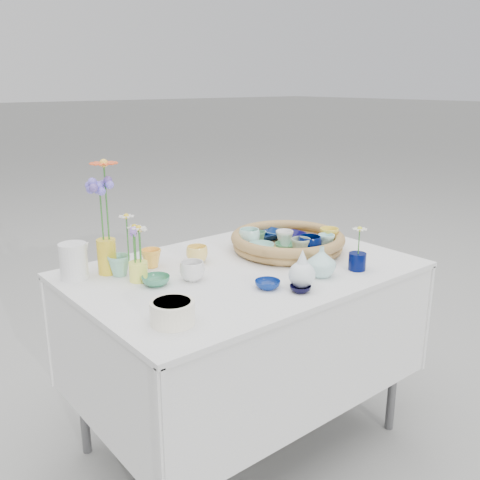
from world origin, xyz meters
TOP-DOWN VIEW (x-y plane):
  - ground at (0.00, 0.00)m, footprint 80.00×80.00m
  - display_table at (0.00, 0.00)m, footprint 1.26×0.86m
  - wicker_tray at (0.28, 0.05)m, footprint 0.47×0.47m
  - tray_ceramic_0 at (0.28, 0.19)m, footprint 0.16×0.16m
  - tray_ceramic_1 at (0.37, 0.12)m, footprint 0.13×0.13m
  - tray_ceramic_2 at (0.43, -0.05)m, footprint 0.10×0.10m
  - tray_ceramic_3 at (0.24, 0.01)m, footprint 0.12×0.12m
  - tray_ceramic_4 at (0.23, -0.07)m, footprint 0.09×0.09m
  - tray_ceramic_5 at (0.14, 0.06)m, footprint 0.14×0.14m
  - tray_ceramic_6 at (0.17, 0.16)m, footprint 0.12×0.12m
  - tray_ceramic_7 at (0.27, 0.06)m, footprint 0.10×0.10m
  - tray_ceramic_8 at (0.35, 0.20)m, footprint 0.11×0.11m
  - tray_ceramic_9 at (0.27, -0.08)m, footprint 0.10×0.10m
  - tray_ceramic_10 at (0.14, -0.00)m, footprint 0.10×0.10m
  - tray_ceramic_11 at (0.37, -0.08)m, footprint 0.08×0.08m
  - tray_ceramic_12 at (0.21, 0.15)m, footprint 0.08×0.08m
  - loose_ceramic_0 at (-0.27, 0.23)m, footprint 0.10×0.10m
  - loose_ceramic_1 at (-0.10, 0.16)m, footprint 0.11×0.11m
  - loose_ceramic_2 at (-0.35, 0.06)m, footprint 0.11×0.11m
  - loose_ceramic_3 at (-0.23, 0.01)m, footprint 0.10×0.10m
  - loose_ceramic_4 at (-0.07, -0.21)m, footprint 0.09×0.09m
  - loose_ceramic_5 at (-0.40, 0.22)m, footprint 0.08×0.08m
  - loose_ceramic_6 at (-0.01, -0.31)m, footprint 0.08×0.08m
  - fluted_bowl at (-0.47, -0.25)m, footprint 0.14×0.14m
  - bud_vase_paleblue at (0.03, -0.28)m, footprint 0.10×0.10m
  - bud_vase_seafoam at (0.16, -0.25)m, footprint 0.12×0.12m
  - bud_vase_cobalt at (0.32, -0.29)m, footprint 0.08×0.08m
  - single_daisy at (0.31, -0.29)m, footprint 0.08×0.08m
  - tall_vase_yellow at (-0.43, 0.27)m, footprint 0.09×0.09m
  - gerbera at (-0.42, 0.26)m, footprint 0.12×0.12m
  - hydrangea at (-0.43, 0.27)m, footprint 0.09×0.09m
  - white_pitcher at (-0.54, 0.29)m, footprint 0.17×0.15m
  - daisy_cup at (-0.38, 0.13)m, footprint 0.08×0.08m
  - daisy_posy at (-0.38, 0.14)m, footprint 0.10×0.10m

SIDE VIEW (x-z plane):
  - ground at x=0.00m, z-range 0.00..0.00m
  - display_table at x=0.00m, z-range -0.38..0.38m
  - loose_ceramic_6 at x=-0.01m, z-range 0.77..0.79m
  - loose_ceramic_4 at x=-0.07m, z-range 0.77..0.79m
  - loose_ceramic_2 at x=-0.35m, z-range 0.77..0.80m
  - tray_ceramic_8 at x=0.35m, z-range 0.78..0.80m
  - tray_ceramic_10 at x=0.14m, z-range 0.78..0.81m
  - tray_ceramic_1 at x=0.37m, z-range 0.78..0.81m
  - bud_vase_cobalt at x=0.32m, z-range 0.76..0.83m
  - tray_ceramic_3 at x=0.24m, z-range 0.78..0.81m
  - loose_ceramic_1 at x=-0.10m, z-range 0.77..0.83m
  - fluted_bowl at x=-0.47m, z-range 0.77..0.83m
  - loose_ceramic_3 at x=-0.23m, z-range 0.77..0.83m
  - tray_ceramic_5 at x=0.14m, z-range 0.78..0.82m
  - daisy_cup at x=-0.38m, z-range 0.77..0.84m
  - loose_ceramic_0 at x=-0.27m, z-range 0.77..0.84m
  - tray_ceramic_0 at x=0.28m, z-range 0.78..0.82m
  - loose_ceramic_5 at x=-0.40m, z-range 0.77..0.84m
  - wicker_tray at x=0.28m, z-range 0.77..0.84m
  - tray_ceramic_12 at x=0.21m, z-range 0.78..0.84m
  - tray_ceramic_11 at x=0.37m, z-range 0.78..0.85m
  - tray_ceramic_7 at x=0.27m, z-range 0.78..0.85m
  - tray_ceramic_6 at x=0.17m, z-range 0.78..0.85m
  - tray_ceramic_4 at x=0.23m, z-range 0.78..0.86m
  - tray_ceramic_2 at x=0.43m, z-range 0.78..0.86m
  - tray_ceramic_9 at x=0.27m, z-range 0.78..0.86m
  - bud_vase_seafoam at x=0.16m, z-range 0.77..0.88m
  - tall_vase_yellow at x=-0.43m, z-range 0.77..0.90m
  - white_pitcher at x=-0.54m, z-range 0.77..0.90m
  - bud_vase_paleblue at x=0.03m, z-range 0.77..0.91m
  - single_daisy at x=0.31m, z-range 0.82..0.94m
  - daisy_posy at x=-0.38m, z-range 0.84..1.00m
  - hydrangea at x=-0.43m, z-range 0.86..1.12m
  - gerbera at x=-0.42m, z-range 0.89..1.18m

